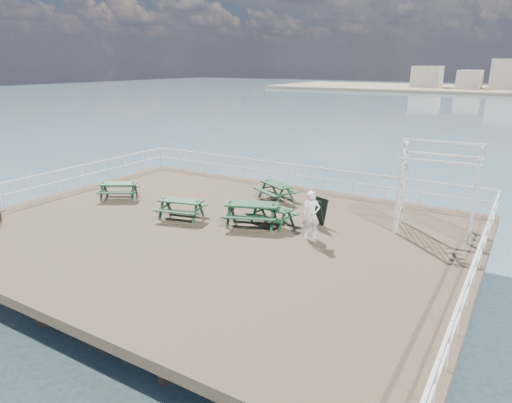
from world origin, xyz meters
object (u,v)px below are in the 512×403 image
(picnic_table_a, at_px, (118,187))
(trellis_arbor, at_px, (437,193))
(picnic_table_d, at_px, (181,205))
(picnic_table_c, at_px, (252,209))
(picnic_table_e, at_px, (272,212))
(picnic_table_b, at_px, (276,188))
(person, at_px, (311,215))

(picnic_table_a, height_order, trellis_arbor, trellis_arbor)
(picnic_table_d, distance_m, trellis_arbor, 9.45)
(picnic_table_c, xyz_separation_m, trellis_arbor, (5.94, 2.75, 0.85))
(picnic_table_d, bearing_deg, picnic_table_a, 157.28)
(picnic_table_d, height_order, picnic_table_e, picnic_table_d)
(picnic_table_a, bearing_deg, picnic_table_b, -1.39)
(picnic_table_b, bearing_deg, picnic_table_a, -121.91)
(picnic_table_d, bearing_deg, picnic_table_b, 50.67)
(trellis_arbor, bearing_deg, picnic_table_c, -159.30)
(picnic_table_a, distance_m, picnic_table_e, 7.57)
(picnic_table_b, xyz_separation_m, trellis_arbor, (6.77, -0.64, 0.94))
(picnic_table_b, distance_m, picnic_table_d, 4.57)
(picnic_table_d, distance_m, picnic_table_e, 3.60)
(trellis_arbor, bearing_deg, picnic_table_a, -171.58)
(picnic_table_e, xyz_separation_m, trellis_arbor, (5.34, 2.29, 0.97))
(picnic_table_c, distance_m, picnic_table_e, 0.77)
(picnic_table_c, xyz_separation_m, picnic_table_d, (-2.78, -0.75, -0.08))
(picnic_table_b, distance_m, person, 4.79)
(picnic_table_a, bearing_deg, picnic_table_d, -39.87)
(picnic_table_a, xyz_separation_m, picnic_table_b, (6.11, 3.51, 0.01))
(picnic_table_a, distance_m, picnic_table_c, 6.94)
(picnic_table_b, distance_m, picnic_table_e, 3.26)
(picnic_table_d, relative_size, picnic_table_e, 1.14)
(picnic_table_b, height_order, picnic_table_e, picnic_table_b)
(picnic_table_b, bearing_deg, picnic_table_d, -87.00)
(picnic_table_e, height_order, trellis_arbor, trellis_arbor)
(picnic_table_c, bearing_deg, trellis_arbor, 3.69)
(picnic_table_c, height_order, trellis_arbor, trellis_arbor)
(picnic_table_a, bearing_deg, trellis_arbor, -18.68)
(picnic_table_e, bearing_deg, picnic_table_d, -152.22)
(picnic_table_c, relative_size, picnic_table_d, 1.20)
(picnic_table_b, relative_size, trellis_arbor, 0.64)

